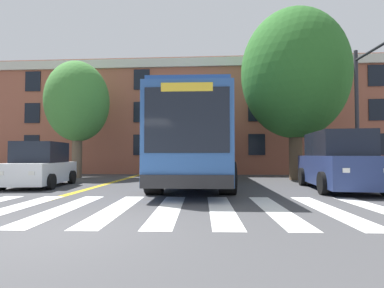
% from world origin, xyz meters
% --- Properties ---
extents(ground_plane, '(120.00, 120.00, 0.00)m').
position_xyz_m(ground_plane, '(0.00, 0.00, 0.00)').
color(ground_plane, '#424244').
extents(crosswalk, '(12.22, 4.65, 0.01)m').
position_xyz_m(crosswalk, '(0.97, 2.24, 0.00)').
color(crosswalk, white).
rests_on(crosswalk, ground).
extents(lane_line_yellow_inner, '(0.12, 36.00, 0.01)m').
position_xyz_m(lane_line_yellow_inner, '(-2.18, 16.24, 0.00)').
color(lane_line_yellow_inner, gold).
rests_on(lane_line_yellow_inner, ground).
extents(lane_line_yellow_outer, '(0.12, 36.00, 0.01)m').
position_xyz_m(lane_line_yellow_outer, '(-2.02, 16.24, 0.00)').
color(lane_line_yellow_outer, gold).
rests_on(lane_line_yellow_outer, ground).
extents(city_bus, '(3.12, 10.73, 3.53)m').
position_xyz_m(city_bus, '(1.88, 8.28, 1.92)').
color(city_bus, '#2D5699').
rests_on(city_bus, ground).
extents(car_white_near_lane, '(2.37, 3.93, 1.85)m').
position_xyz_m(car_white_near_lane, '(-4.47, 7.08, 0.84)').
color(car_white_near_lane, white).
rests_on(car_white_near_lane, ground).
extents(car_navy_far_lane, '(2.43, 5.07, 2.18)m').
position_xyz_m(car_navy_far_lane, '(7.38, 6.69, 1.04)').
color(car_navy_far_lane, navy).
rests_on(car_navy_far_lane, ground).
extents(car_black_behind_bus, '(2.04, 3.71, 1.78)m').
position_xyz_m(car_black_behind_bus, '(0.81, 19.16, 0.82)').
color(car_black_behind_bus, black).
rests_on(car_black_behind_bus, ground).
extents(traffic_light_near_corner, '(0.46, 4.49, 5.86)m').
position_xyz_m(traffic_light_near_corner, '(9.01, 6.61, 4.00)').
color(traffic_light_near_corner, '#28282D').
rests_on(traffic_light_near_corner, ground).
extents(traffic_light_overhead, '(0.66, 3.91, 4.76)m').
position_xyz_m(traffic_light_overhead, '(0.20, 9.03, 3.13)').
color(traffic_light_overhead, '#28282D').
rests_on(traffic_light_overhead, ground).
extents(street_tree_curbside_large, '(6.40, 6.08, 9.16)m').
position_xyz_m(street_tree_curbside_large, '(7.10, 11.29, 5.65)').
color(street_tree_curbside_large, brown).
rests_on(street_tree_curbside_large, ground).
extents(street_tree_curbside_small, '(3.94, 4.42, 6.75)m').
position_xyz_m(street_tree_curbside_small, '(-5.14, 11.87, 4.39)').
color(street_tree_curbside_small, brown).
rests_on(street_tree_curbside_small, ground).
extents(building_facade, '(38.84, 9.03, 8.02)m').
position_xyz_m(building_facade, '(-2.15, 19.59, 4.01)').
color(building_facade, '#9E5642').
rests_on(building_facade, ground).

